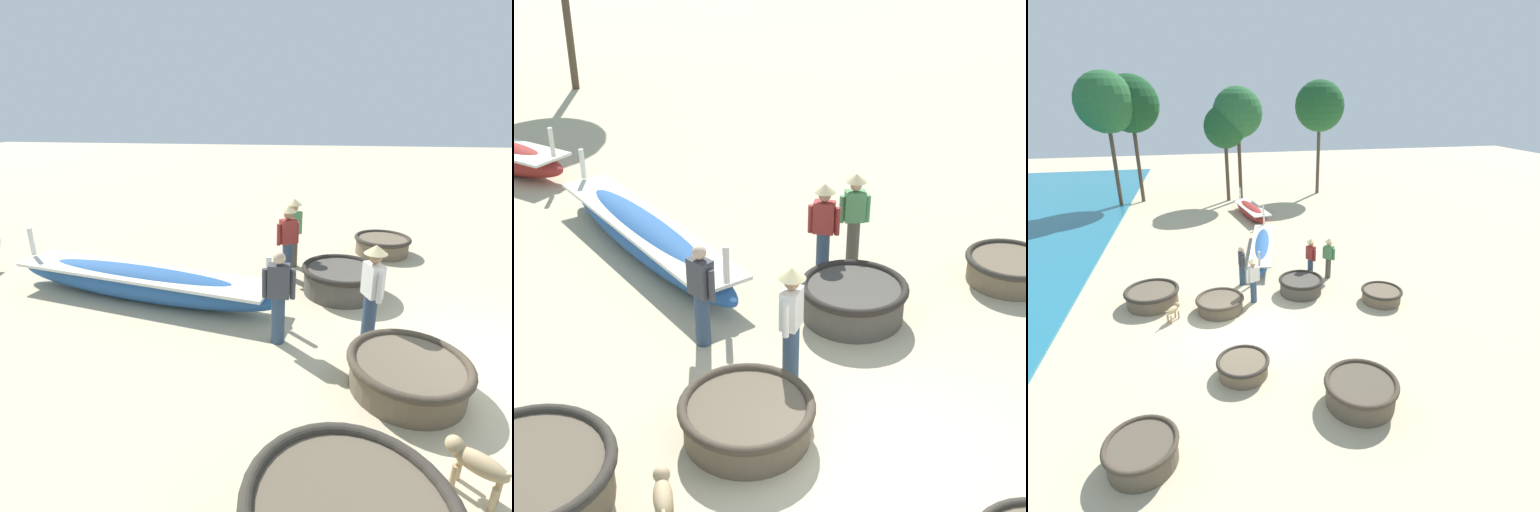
{
  "view_description": "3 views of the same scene",
  "coord_description": "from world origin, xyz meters",
  "views": [
    {
      "loc": [
        -5.37,
        2.91,
        3.59
      ],
      "look_at": [
        2.33,
        4.02,
        0.75
      ],
      "focal_mm": 28.0,
      "sensor_mm": 36.0,
      "label": 1
    },
    {
      "loc": [
        -5.27,
        -3.2,
        5.82
      ],
      "look_at": [
        1.47,
        3.13,
        1.07
      ],
      "focal_mm": 50.0,
      "sensor_mm": 36.0,
      "label": 2
    },
    {
      "loc": [
        -0.94,
        -10.59,
        6.9
      ],
      "look_at": [
        2.04,
        3.71,
        0.91
      ],
      "focal_mm": 28.0,
      "sensor_mm": 36.0,
      "label": 3
    }
  ],
  "objects": [
    {
      "name": "coracle_far_right",
      "position": [
        2.39,
        -3.57,
        0.35
      ],
      "size": [
        1.78,
        1.78,
        0.65
      ],
      "color": "brown",
      "rests_on": "ground"
    },
    {
      "name": "dog",
      "position": [
        -2.15,
        1.22,
        0.37
      ],
      "size": [
        0.47,
        0.58,
        0.55
      ],
      "color": "tan",
      "rests_on": "ground"
    },
    {
      "name": "tree_right_mid",
      "position": [
        -4.91,
        17.52,
        6.23
      ],
      "size": [
        3.52,
        3.52,
        8.02
      ],
      "color": "#4C3D2D",
      "rests_on": "ground"
    },
    {
      "name": "tree_tall_back",
      "position": [
        0.83,
        16.64,
        4.83
      ],
      "size": [
        2.73,
        2.73,
        6.23
      ],
      "color": "#4C3D2D",
      "rests_on": "ground"
    },
    {
      "name": "coracle_upturned",
      "position": [
        -0.63,
        1.53,
        0.27
      ],
      "size": [
        1.64,
        1.64,
        0.5
      ],
      "color": "brown",
      "rests_on": "ground"
    },
    {
      "name": "fisherman_with_hat",
      "position": [
        3.77,
        3.32,
        0.96
      ],
      "size": [
        0.41,
        0.39,
        1.67
      ],
      "color": "#4C473D",
      "rests_on": "ground"
    },
    {
      "name": "tree_leftmost",
      "position": [
        -6.18,
        16.53,
        6.35
      ],
      "size": [
        3.58,
        3.58,
        8.17
      ],
      "color": "#4C3D2D",
      "rests_on": "ground"
    },
    {
      "name": "tree_left_mid",
      "position": [
        7.43,
        17.54,
        6.04
      ],
      "size": [
        3.41,
        3.41,
        7.76
      ],
      "color": "#4C3D2D",
      "rests_on": "ground"
    },
    {
      "name": "coracle_tilted",
      "position": [
        -2.5,
        -4.29,
        0.31
      ],
      "size": [
        1.49,
        1.49,
        0.58
      ],
      "color": "brown",
      "rests_on": "ground"
    },
    {
      "name": "coracle_nearest",
      "position": [
        2.38,
        2.25,
        0.32
      ],
      "size": [
        1.65,
        1.65,
        0.59
      ],
      "color": "#4C473F",
      "rests_on": "ground"
    },
    {
      "name": "fisherman_hauling",
      "position": [
        0.33,
        3.37,
        0.84
      ],
      "size": [
        0.22,
        0.53,
        1.57
      ],
      "color": "#2D425B",
      "rests_on": "ground"
    },
    {
      "name": "coracle_far_left",
      "position": [
        -2.93,
        2.47,
        0.32
      ],
      "size": [
        1.88,
        1.88,
        0.59
      ],
      "color": "brown",
      "rests_on": "ground"
    },
    {
      "name": "tree_center",
      "position": [
        1.71,
        16.76,
        5.7
      ],
      "size": [
        3.22,
        3.22,
        7.34
      ],
      "color": "#4C3D2D",
      "rests_on": "ground"
    },
    {
      "name": "coracle_beside_post",
      "position": [
        5.03,
        1.04,
        0.26
      ],
      "size": [
        1.45,
        1.45,
        0.47
      ],
      "color": "brown",
      "rests_on": "ground"
    },
    {
      "name": "fisherman_crouching",
      "position": [
        0.57,
        1.91,
        0.96
      ],
      "size": [
        0.5,
        0.36,
        1.67
      ],
      "color": "#2D425B",
      "rests_on": "ground"
    },
    {
      "name": "fisherman_standing_left",
      "position": [
        3.05,
        3.41,
        0.96
      ],
      "size": [
        0.36,
        0.47,
        1.67
      ],
      "color": "#2D425B",
      "rests_on": "ground"
    },
    {
      "name": "ground_plane",
      "position": [
        0.0,
        0.0,
        0.0
      ],
      "size": [
        80.0,
        80.0,
        0.0
      ],
      "primitive_type": "plane",
      "color": "#C6B793"
    },
    {
      "name": "long_boat_green_hull",
      "position": [
        1.84,
        12.41,
        0.38
      ],
      "size": [
        1.88,
        4.71,
        1.32
      ],
      "color": "maroon",
      "rests_on": "ground"
    },
    {
      "name": "long_boat_blue_hull",
      "position": [
        1.56,
        6.25,
        0.35
      ],
      "size": [
        2.01,
        5.92,
        1.22
      ],
      "color": "#285693",
      "rests_on": "ground"
    },
    {
      "name": "coracle_front_left",
      "position": [
        -0.23,
        -1.96,
        0.25
      ],
      "size": [
        1.41,
        1.41,
        0.46
      ],
      "color": "brown",
      "rests_on": "ground"
    }
  ]
}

